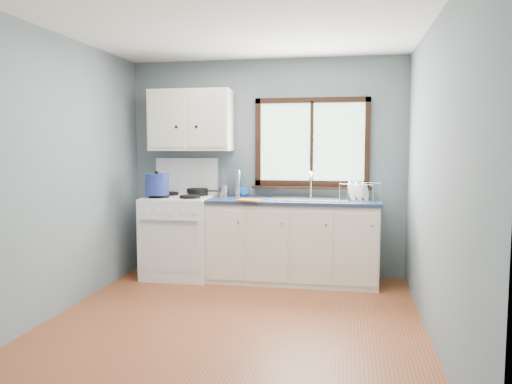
% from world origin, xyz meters
% --- Properties ---
extents(floor, '(3.20, 3.60, 0.02)m').
position_xyz_m(floor, '(0.00, 0.00, -0.01)').
color(floor, brown).
rests_on(floor, ground).
extents(ceiling, '(3.20, 3.60, 0.02)m').
position_xyz_m(ceiling, '(0.00, 0.00, 2.51)').
color(ceiling, white).
rests_on(ceiling, wall_back).
extents(wall_back, '(3.20, 0.02, 2.50)m').
position_xyz_m(wall_back, '(0.00, 1.81, 1.25)').
color(wall_back, slate).
rests_on(wall_back, ground).
extents(wall_front, '(3.20, 0.02, 2.50)m').
position_xyz_m(wall_front, '(0.00, -1.81, 1.25)').
color(wall_front, slate).
rests_on(wall_front, ground).
extents(wall_left, '(0.02, 3.60, 2.50)m').
position_xyz_m(wall_left, '(-1.61, 0.00, 1.25)').
color(wall_left, slate).
rests_on(wall_left, ground).
extents(wall_right, '(0.02, 3.60, 2.50)m').
position_xyz_m(wall_right, '(1.61, 0.00, 1.25)').
color(wall_right, slate).
rests_on(wall_right, ground).
extents(gas_range, '(0.76, 0.69, 1.36)m').
position_xyz_m(gas_range, '(-0.95, 1.47, 0.49)').
color(gas_range, white).
rests_on(gas_range, floor).
extents(base_cabinets, '(1.85, 0.60, 0.88)m').
position_xyz_m(base_cabinets, '(0.36, 1.49, 0.41)').
color(base_cabinets, '#EFE2C8').
rests_on(base_cabinets, floor).
extents(countertop, '(1.89, 0.64, 0.04)m').
position_xyz_m(countertop, '(0.36, 1.49, 0.90)').
color(countertop, '#1B2943').
rests_on(countertop, base_cabinets).
extents(sink, '(0.84, 0.46, 0.44)m').
position_xyz_m(sink, '(0.54, 1.49, 0.86)').
color(sink, silver).
rests_on(sink, countertop).
extents(window, '(1.36, 0.10, 1.03)m').
position_xyz_m(window, '(0.54, 1.77, 1.48)').
color(window, '#9EC6A8').
rests_on(window, wall_back).
extents(upper_cabinets, '(0.95, 0.35, 0.70)m').
position_xyz_m(upper_cabinets, '(-0.85, 1.63, 1.80)').
color(upper_cabinets, '#EFE2C8').
rests_on(upper_cabinets, wall_back).
extents(skillet, '(0.37, 0.25, 0.05)m').
position_xyz_m(skillet, '(-0.78, 1.63, 0.98)').
color(skillet, black).
rests_on(skillet, gas_range).
extents(stockpot, '(0.33, 0.33, 0.27)m').
position_xyz_m(stockpot, '(-1.15, 1.30, 1.08)').
color(stockpot, navy).
rests_on(stockpot, gas_range).
extents(utensil_crock, '(0.11, 0.11, 0.34)m').
position_xyz_m(utensil_crock, '(-0.47, 1.67, 0.99)').
color(utensil_crock, silver).
rests_on(utensil_crock, countertop).
extents(thermos, '(0.09, 0.09, 0.31)m').
position_xyz_m(thermos, '(-0.31, 1.69, 1.07)').
color(thermos, silver).
rests_on(thermos, countertop).
extents(soap_bottle, '(0.14, 0.14, 0.28)m').
position_xyz_m(soap_bottle, '(-0.24, 1.69, 1.06)').
color(soap_bottle, blue).
rests_on(soap_bottle, countertop).
extents(dish_towel, '(0.28, 0.22, 0.02)m').
position_xyz_m(dish_towel, '(-0.08, 1.23, 0.93)').
color(dish_towel, '#C76224').
rests_on(dish_towel, countertop).
extents(dish_rack, '(0.46, 0.40, 0.20)m').
position_xyz_m(dish_rack, '(1.07, 1.52, 0.97)').
color(dish_rack, silver).
rests_on(dish_rack, countertop).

